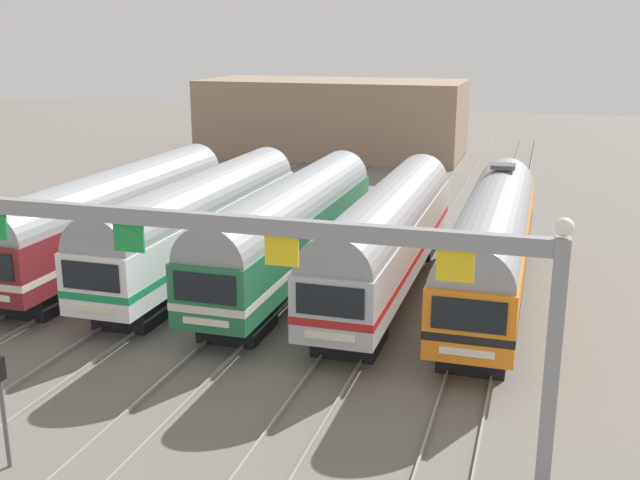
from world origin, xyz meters
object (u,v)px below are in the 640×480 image
at_px(commuter_train_maroon, 118,212).
at_px(catenary_gantry, 130,250).
at_px(commuter_train_white, 201,218).
at_px(yard_signal_mast, 1,391).
at_px(commuter_train_green, 291,225).
at_px(commuter_train_orange, 492,240).
at_px(commuter_train_stainless, 388,232).

relative_size(commuter_train_maroon, catenary_gantry, 0.79).
bearing_deg(commuter_train_white, commuter_train_maroon, 180.00).
bearing_deg(catenary_gantry, yard_signal_mast, -126.39).
height_order(commuter_train_green, catenary_gantry, catenary_gantry).
height_order(commuter_train_white, commuter_train_green, same).
relative_size(commuter_train_orange, yard_signal_mast, 5.74).
height_order(commuter_train_maroon, commuter_train_green, same).
distance_m(commuter_train_white, commuter_train_stainless, 8.79).
bearing_deg(commuter_train_stainless, yard_signal_mast, -111.80).
distance_m(commuter_train_maroon, commuter_train_green, 8.79).
relative_size(commuter_train_maroon, commuter_train_white, 1.00).
bearing_deg(catenary_gantry, commuter_train_stainless, 71.97).
xyz_separation_m(commuter_train_maroon, commuter_train_green, (8.79, 0.00, 0.00)).
relative_size(commuter_train_stainless, commuter_train_orange, 1.00).
bearing_deg(commuter_train_orange, commuter_train_maroon, -179.99).
relative_size(commuter_train_green, yard_signal_mast, 5.74).
distance_m(commuter_train_white, commuter_train_orange, 13.18).
height_order(commuter_train_white, commuter_train_orange, commuter_train_orange).
bearing_deg(commuter_train_white, commuter_train_green, 0.00).
bearing_deg(commuter_train_green, yard_signal_mast, -97.59).
bearing_deg(commuter_train_stainless, commuter_train_white, 180.00).
relative_size(commuter_train_maroon, commuter_train_green, 1.00).
height_order(commuter_train_maroon, commuter_train_orange, commuter_train_orange).
relative_size(commuter_train_green, commuter_train_orange, 1.00).
xyz_separation_m(commuter_train_stainless, yard_signal_mast, (-6.59, -16.47, -0.50)).
bearing_deg(commuter_train_maroon, yard_signal_mast, -68.20).
bearing_deg(commuter_train_green, commuter_train_stainless, 0.00).
distance_m(commuter_train_stainless, commuter_train_orange, 4.39).
height_order(commuter_train_white, yard_signal_mast, commuter_train_white).
relative_size(commuter_train_white, yard_signal_mast, 5.74).
height_order(commuter_train_maroon, catenary_gantry, catenary_gantry).
bearing_deg(commuter_train_white, yard_signal_mast, -82.41).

